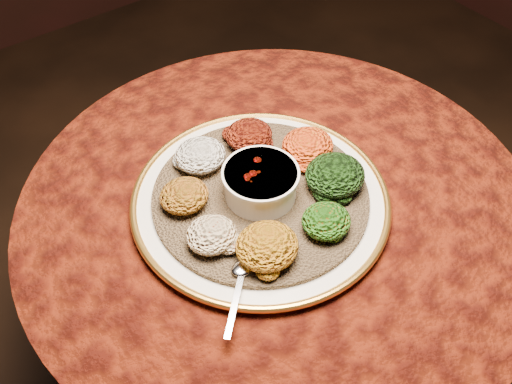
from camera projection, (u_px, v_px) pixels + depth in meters
table at (276, 255)px, 1.19m from camera, size 0.96×0.96×0.73m
platter at (260, 200)px, 1.03m from camera, size 0.50×0.50×0.02m
injera at (260, 196)px, 1.02m from camera, size 0.48×0.48×0.01m
stew_bowl at (261, 182)px, 1.00m from camera, size 0.14×0.14×0.06m
spoon at (242, 273)px, 0.90m from camera, size 0.12×0.11×0.01m
portion_ayib at (200, 155)px, 1.05m from camera, size 0.10×0.09×0.05m
portion_kitfo at (249, 135)px, 1.09m from camera, size 0.09×0.09×0.04m
portion_tikil at (308, 146)px, 1.07m from camera, size 0.10×0.09×0.05m
portion_gomen at (335, 175)px, 1.02m from camera, size 0.11×0.10×0.05m
portion_mixveg at (326, 221)px, 0.95m from camera, size 0.09×0.08×0.04m
portion_kik at (267, 246)px, 0.91m from camera, size 0.10×0.10×0.05m
portion_timatim at (211, 235)px, 0.93m from camera, size 0.09×0.08×0.04m
portion_shiro at (184, 196)px, 0.99m from camera, size 0.09×0.08×0.04m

